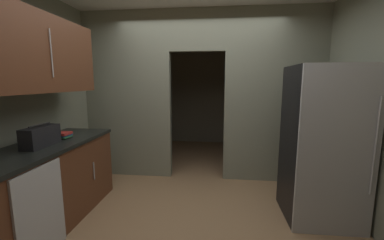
# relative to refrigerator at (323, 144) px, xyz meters

# --- Properties ---
(ground) EXTENTS (20.00, 20.00, 0.00)m
(ground) POSITION_rel_refrigerator_xyz_m (-1.46, -0.29, -0.87)
(ground) COLOR #93704C
(kitchen_partition) EXTENTS (3.75, 0.12, 2.66)m
(kitchen_partition) POSITION_rel_refrigerator_xyz_m (-1.45, 1.06, 0.53)
(kitchen_partition) COLOR gray
(kitchen_partition) RESTS_ON ground
(adjoining_room_shell) EXTENTS (3.75, 2.48, 2.66)m
(adjoining_room_shell) POSITION_rel_refrigerator_xyz_m (-1.46, 2.80, 0.46)
(adjoining_room_shell) COLOR gray
(adjoining_room_shell) RESTS_ON ground
(refrigerator) EXTENTS (0.76, 0.75, 1.74)m
(refrigerator) POSITION_rel_refrigerator_xyz_m (0.00, 0.00, 0.00)
(refrigerator) COLOR black
(refrigerator) RESTS_ON ground
(lower_cabinet_run) EXTENTS (0.66, 1.81, 0.90)m
(lower_cabinet_run) POSITION_rel_refrigerator_xyz_m (-3.01, -0.47, -0.42)
(lower_cabinet_run) COLOR brown
(lower_cabinet_run) RESTS_ON ground
(dishwasher) EXTENTS (0.02, 0.56, 0.84)m
(dishwasher) POSITION_rel_refrigerator_xyz_m (-2.69, -0.98, -0.45)
(dishwasher) COLOR #B7BABC
(dishwasher) RESTS_ON ground
(upper_cabinet_counterside) EXTENTS (0.36, 1.63, 0.78)m
(upper_cabinet_counterside) POSITION_rel_refrigerator_xyz_m (-3.01, -0.47, 0.97)
(upper_cabinet_counterside) COLOR brown
(boombox) EXTENTS (0.17, 0.41, 0.23)m
(boombox) POSITION_rel_refrigerator_xyz_m (-2.98, -0.54, 0.14)
(boombox) COLOR black
(boombox) RESTS_ON lower_cabinet_run
(book_stack) EXTENTS (0.13, 0.18, 0.08)m
(book_stack) POSITION_rel_refrigerator_xyz_m (-2.96, -0.19, 0.07)
(book_stack) COLOR black
(book_stack) RESTS_ON lower_cabinet_run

